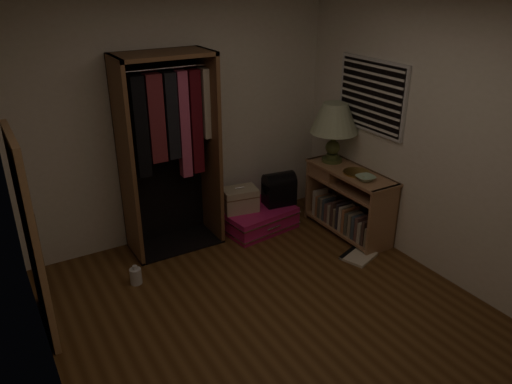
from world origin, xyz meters
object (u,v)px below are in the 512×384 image
black_bag (279,188)px  table_lamp (334,119)px  floor_mirror (31,238)px  pink_suitcase (257,218)px  train_case (240,199)px  white_jug (136,276)px  console_bookshelf (346,199)px  open_wardrobe (168,138)px

black_bag → table_lamp: table_lamp is taller
floor_mirror → pink_suitcase: (2.41, 0.60, -0.72)m
floor_mirror → table_lamp: floor_mirror is taller
floor_mirror → pink_suitcase: size_ratio=1.92×
train_case → black_bag: bearing=0.2°
pink_suitcase → white_jug: (-1.57, -0.37, -0.04)m
train_case → black_bag: black_bag is taller
floor_mirror → black_bag: (2.69, 0.59, -0.40)m
black_bag → floor_mirror: bearing=-159.9°
floor_mirror → pink_suitcase: floor_mirror is taller
floor_mirror → table_lamp: size_ratio=2.53×
console_bookshelf → white_jug: 2.43m
pink_suitcase → train_case: train_case is taller
open_wardrobe → table_lamp: open_wardrobe is taller
open_wardrobe → table_lamp: bearing=-13.6°
console_bookshelf → floor_mirror: floor_mirror is taller
pink_suitcase → train_case: (-0.19, 0.07, 0.26)m
console_bookshelf → open_wardrobe: open_wardrobe is taller
console_bookshelf → table_lamp: bearing=89.2°
table_lamp → white_jug: table_lamp is taller
table_lamp → black_bag: bearing=156.0°
pink_suitcase → console_bookshelf: bearing=-41.0°
table_lamp → console_bookshelf: bearing=-90.8°
black_bag → white_jug: bearing=-161.3°
open_wardrobe → table_lamp: 1.83m
train_case → table_lamp: size_ratio=0.64×
console_bookshelf → floor_mirror: size_ratio=0.66×
console_bookshelf → pink_suitcase: 1.03m
pink_suitcase → white_jug: bearing=-173.9°
table_lamp → white_jug: size_ratio=3.45×
white_jug → black_bag: bearing=10.9°
console_bookshelf → table_lamp: 0.90m
train_case → open_wardrobe: bearing=-178.0°
white_jug → pink_suitcase: bearing=13.3°
black_bag → table_lamp: bearing=-16.2°
table_lamp → floor_mirror: bearing=-174.0°
floor_mirror → train_case: (2.22, 0.67, -0.47)m
open_wardrobe → table_lamp: (1.78, -0.43, 0.04)m
pink_suitcase → white_jug: 1.62m
black_bag → white_jug: 1.93m
train_case → pink_suitcase: bearing=-9.9°
pink_suitcase → table_lamp: 1.42m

